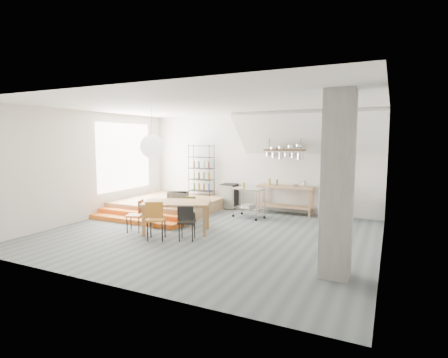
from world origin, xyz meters
The scene contains 26 objects.
floor centered at (0.00, 0.00, 0.00)m, with size 8.00×8.00×0.00m, color #555F62.
wall_back centered at (0.00, 3.50, 1.60)m, with size 8.00×0.04×3.20m, color silver.
wall_left centered at (-4.00, 0.00, 1.60)m, with size 0.04×7.00×3.20m, color silver.
wall_right centered at (4.00, 0.00, 1.60)m, with size 0.04×7.00×3.20m, color silver.
ceiling centered at (0.00, 0.00, 3.20)m, with size 8.00×7.00×0.02m, color white.
slope_ceiling centered at (1.80, 2.90, 2.55)m, with size 4.40×1.80×0.15m, color white.
window_pane centered at (-3.98, 1.50, 1.80)m, with size 0.02×2.50×2.20m, color white.
platform centered at (-2.50, 2.00, 0.20)m, with size 3.00×3.00×0.40m, color #9E734F.
step_lower centered at (-2.50, 0.05, 0.07)m, with size 3.00×0.35×0.13m, color orange.
step_upper centered at (-2.50, 0.40, 0.13)m, with size 3.00×0.35×0.27m, color orange.
concrete_column centered at (3.30, -1.50, 1.60)m, with size 0.50×0.50×3.20m, color gray.
kitchen_counter centered at (1.10, 3.15, 0.63)m, with size 1.80×0.60×0.91m.
stove centered at (2.50, 3.16, 0.48)m, with size 0.60×0.60×1.18m.
pot_rack centered at (1.13, 2.92, 1.98)m, with size 1.20×0.50×1.43m.
wire_shelving centered at (-2.00, 3.20, 1.33)m, with size 0.88×0.38×1.80m.
microwave_shelf centered at (-1.40, 0.75, 0.55)m, with size 0.60×0.40×0.16m.
paper_lantern centered at (-1.34, -0.47, 2.20)m, with size 0.60×0.60×0.60m, color white.
dining_table centered at (-0.79, -0.24, 0.71)m, with size 1.91×1.52×0.80m.
chair_mustard centered at (-0.83, -1.08, 0.56)m, with size 0.57×0.57×0.94m.
chair_black centered at (-0.16, -0.79, 0.51)m, with size 0.50×0.50×0.85m.
chair_olive centered at (-0.89, 0.53, 0.47)m, with size 0.48×0.48×0.79m.
chair_red centered at (-1.74, -0.64, 0.50)m, with size 0.50×0.50×0.83m.
rolling_cart centered at (0.25, 2.12, 0.59)m, with size 1.02×0.72×0.91m.
mini_fridge centered at (-0.90, 3.20, 0.43)m, with size 0.50×0.50×0.86m, color black.
microwave centered at (-1.40, 0.75, 0.72)m, with size 0.56×0.38×0.31m, color beige.
bowl centered at (1.44, 3.10, 0.94)m, with size 0.22×0.22×0.05m, color silver.
Camera 1 is at (4.11, -7.62, 2.37)m, focal length 28.00 mm.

